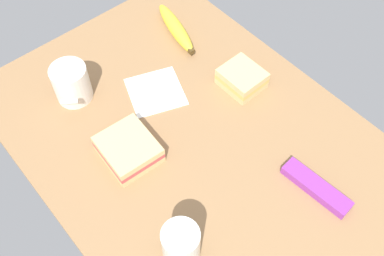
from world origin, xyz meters
TOP-DOWN VIEW (x-y plane):
  - tabletop at (0.00, 0.00)cm, footprint 90.00×64.00cm
  - coffee_mug_black at (-25.75, -13.04)cm, footprint 10.06×9.06cm
  - sandwich_main at (-4.88, -13.00)cm, footprint 12.13×11.05cm
  - sandwich_side at (-3.47, 18.07)cm, footprint 9.46×8.55cm
  - glass_of_milk at (18.68, -18.54)cm, footprint 6.66×6.66cm
  - banana at (-26.59, 17.44)cm, footprint 19.24×8.21cm
  - snack_bar at (25.67, 10.23)cm, footprint 15.05×4.93cm
  - paper_napkin at (-14.68, 1.56)cm, footprint 15.52×15.52cm

SIDE VIEW (x-z plane):
  - tabletop at x=0.00cm, z-range 0.00..2.00cm
  - paper_napkin at x=-14.68cm, z-range 2.00..2.30cm
  - snack_bar at x=25.67cm, z-range 2.00..4.00cm
  - banana at x=-26.59cm, z-range 2.00..5.52cm
  - sandwich_side at x=-3.47cm, z-range 2.00..6.40cm
  - sandwich_main at x=-4.88cm, z-range 2.00..6.40cm
  - coffee_mug_black at x=-25.75cm, z-range 2.14..10.96cm
  - glass_of_milk at x=18.68cm, z-range 1.42..11.77cm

